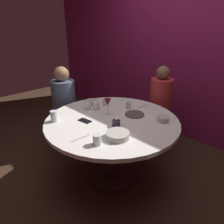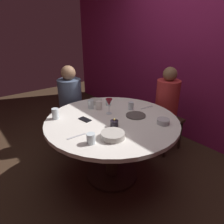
{
  "view_description": "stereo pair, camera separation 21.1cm",
  "coord_description": "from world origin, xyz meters",
  "px_view_note": "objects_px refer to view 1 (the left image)",
  "views": [
    {
      "loc": [
        1.37,
        -1.38,
        1.66
      ],
      "look_at": [
        0.0,
        0.0,
        0.83
      ],
      "focal_mm": 32.19,
      "sensor_mm": 36.0,
      "label": 1
    },
    {
      "loc": [
        1.51,
        -1.22,
        1.66
      ],
      "look_at": [
        0.0,
        0.0,
        0.83
      ],
      "focal_mm": 32.19,
      "sensor_mm": 36.0,
      "label": 2
    }
  ],
  "objects_px": {
    "cup_by_right_diner": "(97,140)",
    "cup_center_front": "(128,105)",
    "wine_glass": "(108,103)",
    "bowl_salad_center": "(118,135)",
    "dining_table": "(112,131)",
    "seated_diner_back": "(160,99)",
    "bowl_serving_large": "(163,119)",
    "bowl_small_white": "(91,102)",
    "cup_near_candle": "(105,102)",
    "cell_phone": "(85,121)",
    "cup_by_left_diner": "(96,106)",
    "dinner_plate": "(135,114)",
    "cup_beside_wine": "(88,105)",
    "cup_far_edge": "(54,116)",
    "seated_diner_left": "(64,100)",
    "candle_holder": "(116,123)"
  },
  "relations": [
    {
      "from": "cup_center_front",
      "to": "cup_beside_wine",
      "type": "distance_m",
      "value": 0.48
    },
    {
      "from": "wine_glass",
      "to": "bowl_salad_center",
      "type": "distance_m",
      "value": 0.55
    },
    {
      "from": "candle_holder",
      "to": "cup_by_right_diner",
      "type": "xyz_separation_m",
      "value": [
        0.12,
        -0.35,
        0.01
      ]
    },
    {
      "from": "dinner_plate",
      "to": "cup_by_right_diner",
      "type": "distance_m",
      "value": 0.71
    },
    {
      "from": "seated_diner_back",
      "to": "seated_diner_left",
      "type": "bearing_deg",
      "value": -44.35
    },
    {
      "from": "bowl_serving_large",
      "to": "bowl_salad_center",
      "type": "relative_size",
      "value": 0.6
    },
    {
      "from": "cup_by_right_diner",
      "to": "dinner_plate",
      "type": "bearing_deg",
      "value": 102.89
    },
    {
      "from": "dinner_plate",
      "to": "cup_center_front",
      "type": "bearing_deg",
      "value": 152.4
    },
    {
      "from": "seated_diner_left",
      "to": "wine_glass",
      "type": "distance_m",
      "value": 0.82
    },
    {
      "from": "dinner_plate",
      "to": "cup_by_left_diner",
      "type": "bearing_deg",
      "value": -154.31
    },
    {
      "from": "dining_table",
      "to": "seated_diner_left",
      "type": "height_order",
      "value": "seated_diner_left"
    },
    {
      "from": "dining_table",
      "to": "bowl_serving_large",
      "type": "xyz_separation_m",
      "value": [
        0.41,
        0.33,
        0.17
      ]
    },
    {
      "from": "seated_diner_left",
      "to": "cup_by_left_diner",
      "type": "bearing_deg",
      "value": 4.81
    },
    {
      "from": "wine_glass",
      "to": "cup_far_edge",
      "type": "xyz_separation_m",
      "value": [
        -0.25,
        -0.53,
        -0.07
      ]
    },
    {
      "from": "cup_by_right_diner",
      "to": "cell_phone",
      "type": "bearing_deg",
      "value": 154.41
    },
    {
      "from": "candle_holder",
      "to": "dinner_plate",
      "type": "bearing_deg",
      "value": 97.03
    },
    {
      "from": "cup_near_candle",
      "to": "cup_center_front",
      "type": "distance_m",
      "value": 0.3
    },
    {
      "from": "dinner_plate",
      "to": "cup_beside_wine",
      "type": "xyz_separation_m",
      "value": [
        -0.49,
        -0.26,
        0.05
      ]
    },
    {
      "from": "cup_by_right_diner",
      "to": "bowl_small_white",
      "type": "bearing_deg",
      "value": 143.12
    },
    {
      "from": "cup_far_edge",
      "to": "cup_center_front",
      "type": "bearing_deg",
      "value": 68.53
    },
    {
      "from": "cup_by_right_diner",
      "to": "cup_far_edge",
      "type": "relative_size",
      "value": 0.78
    },
    {
      "from": "cup_by_right_diner",
      "to": "cup_center_front",
      "type": "xyz_separation_m",
      "value": [
        -0.33,
        0.78,
        -0.0
      ]
    },
    {
      "from": "cell_phone",
      "to": "bowl_serving_large",
      "type": "relative_size",
      "value": 1.1
    },
    {
      "from": "bowl_serving_large",
      "to": "bowl_small_white",
      "type": "relative_size",
      "value": 0.76
    },
    {
      "from": "wine_glass",
      "to": "cup_by_left_diner",
      "type": "height_order",
      "value": "wine_glass"
    },
    {
      "from": "cell_phone",
      "to": "cup_by_right_diner",
      "type": "relative_size",
      "value": 1.54
    },
    {
      "from": "wine_glass",
      "to": "bowl_salad_center",
      "type": "bearing_deg",
      "value": -34.69
    },
    {
      "from": "dining_table",
      "to": "bowl_small_white",
      "type": "xyz_separation_m",
      "value": [
        -0.5,
        0.13,
        0.17
      ]
    },
    {
      "from": "cell_phone",
      "to": "cup_by_left_diner",
      "type": "height_order",
      "value": "cup_by_left_diner"
    },
    {
      "from": "bowl_salad_center",
      "to": "cup_by_right_diner",
      "type": "xyz_separation_m",
      "value": [
        -0.05,
        -0.2,
        0.02
      ]
    },
    {
      "from": "bowl_small_white",
      "to": "dining_table",
      "type": "bearing_deg",
      "value": -14.95
    },
    {
      "from": "dinner_plate",
      "to": "cup_center_front",
      "type": "height_order",
      "value": "cup_center_front"
    },
    {
      "from": "cup_near_candle",
      "to": "cup_far_edge",
      "type": "bearing_deg",
      "value": -93.58
    },
    {
      "from": "cup_far_edge",
      "to": "cup_by_left_diner",
      "type": "bearing_deg",
      "value": 82.04
    },
    {
      "from": "dining_table",
      "to": "cup_beside_wine",
      "type": "height_order",
      "value": "cup_beside_wine"
    },
    {
      "from": "dining_table",
      "to": "cup_near_candle",
      "type": "bearing_deg",
      "value": 147.39
    },
    {
      "from": "cell_phone",
      "to": "bowl_small_white",
      "type": "bearing_deg",
      "value": 34.68
    },
    {
      "from": "bowl_salad_center",
      "to": "cup_far_edge",
      "type": "distance_m",
      "value": 0.73
    },
    {
      "from": "dining_table",
      "to": "seated_diner_back",
      "type": "xyz_separation_m",
      "value": [
        0.0,
        0.95,
        0.12
      ]
    },
    {
      "from": "cup_center_front",
      "to": "cup_by_right_diner",
      "type": "bearing_deg",
      "value": -67.16
    },
    {
      "from": "candle_holder",
      "to": "bowl_serving_large",
      "type": "bearing_deg",
      "value": 57.67
    },
    {
      "from": "seated_diner_back",
      "to": "cup_by_left_diner",
      "type": "height_order",
      "value": "seated_diner_back"
    },
    {
      "from": "dinner_plate",
      "to": "cup_far_edge",
      "type": "bearing_deg",
      "value": -124.27
    },
    {
      "from": "bowl_small_white",
      "to": "cup_near_candle",
      "type": "relative_size",
      "value": 1.87
    },
    {
      "from": "candle_holder",
      "to": "cup_far_edge",
      "type": "height_order",
      "value": "cup_far_edge"
    },
    {
      "from": "cell_phone",
      "to": "cup_far_edge",
      "type": "xyz_separation_m",
      "value": [
        -0.22,
        -0.23,
        0.05
      ]
    },
    {
      "from": "dining_table",
      "to": "wine_glass",
      "type": "xyz_separation_m",
      "value": [
        -0.13,
        0.06,
        0.27
      ]
    },
    {
      "from": "seated_diner_left",
      "to": "cup_far_edge",
      "type": "bearing_deg",
      "value": -40.19
    },
    {
      "from": "cup_by_left_diner",
      "to": "cup_beside_wine",
      "type": "xyz_separation_m",
      "value": [
        -0.08,
        -0.06,
        0.0
      ]
    },
    {
      "from": "cup_by_left_diner",
      "to": "dining_table",
      "type": "bearing_deg",
      "value": -9.55
    }
  ]
}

